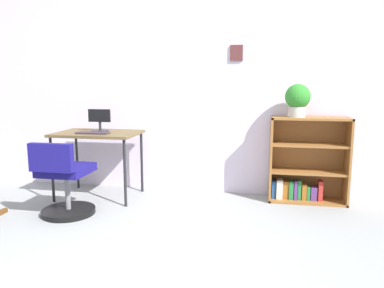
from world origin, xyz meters
TOP-DOWN VIEW (x-y plane):
  - ground_plane at (0.00, 0.00)m, footprint 6.24×6.24m
  - wall_back at (0.00, 2.15)m, footprint 5.20×0.12m
  - desk at (-0.86, 1.67)m, footprint 0.91×0.63m
  - monitor at (-0.87, 1.74)m, footprint 0.26×0.20m
  - keyboard at (-0.85, 1.53)m, footprint 0.36×0.12m
  - office_chair at (-0.93, 1.03)m, footprint 0.52×0.55m
  - bookshelf_low at (1.44, 1.96)m, footprint 0.82×0.30m
  - potted_plant_on_shelf at (1.31, 1.90)m, footprint 0.27×0.27m

SIDE VIEW (x-z plane):
  - ground_plane at x=0.00m, z-range 0.00..0.00m
  - office_chair at x=-0.93m, z-range -0.05..0.70m
  - bookshelf_low at x=1.44m, z-range -0.05..0.88m
  - desk at x=-0.86m, z-range 0.31..1.06m
  - keyboard at x=-0.85m, z-range 0.75..0.77m
  - monitor at x=-0.87m, z-range 0.74..0.99m
  - potted_plant_on_shelf at x=1.31m, z-range 0.95..1.30m
  - wall_back at x=0.00m, z-range 0.00..2.31m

